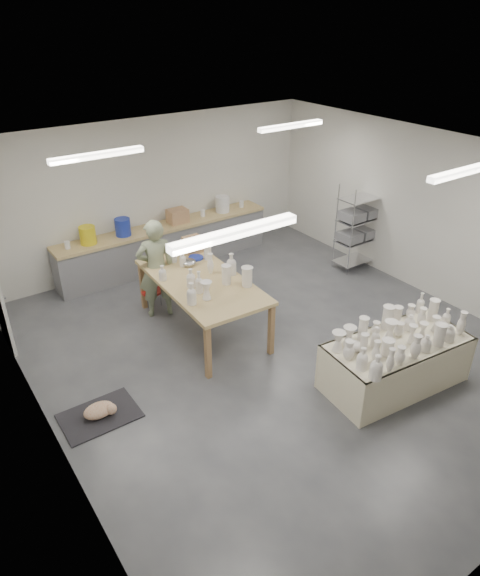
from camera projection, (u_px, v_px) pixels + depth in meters
room at (271, 229)px, 7.23m from camera, size 8.00×8.02×3.00m
back_counter at (166, 244)px, 10.63m from camera, size 4.60×0.60×1.24m
wire_shelf at (358, 225)px, 10.38m from camera, size 0.88×0.48×1.80m
drying_table at (395, 360)px, 7.25m from camera, size 2.15×1.18×1.10m
work_table at (202, 278)px, 8.33m from camera, size 1.36×2.57×1.30m
rug at (100, 416)px, 6.85m from camera, size 1.00×0.70×0.02m
cat at (101, 410)px, 6.80m from camera, size 0.43×0.33×0.18m
potter at (156, 269)px, 8.72m from camera, size 0.75×0.60×1.78m
red_stool at (152, 292)px, 9.19m from camera, size 0.44×0.44×0.35m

